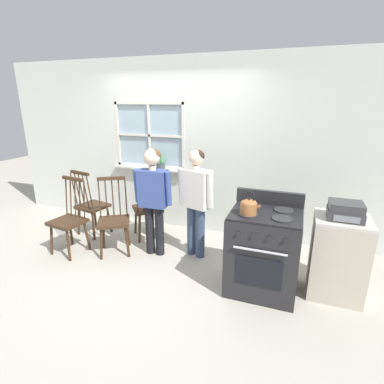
{
  "coord_description": "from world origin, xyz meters",
  "views": [
    {
      "loc": [
        1.82,
        -2.99,
        2.07
      ],
      "look_at": [
        0.63,
        0.26,
        1.0
      ],
      "focal_mm": 28.0,
      "sensor_mm": 36.0,
      "label": 1
    }
  ],
  "objects_px": {
    "chair_center_cluster": "(114,221)",
    "stereo": "(345,211)",
    "person_elderly_left": "(153,192)",
    "stove": "(263,251)",
    "side_counter": "(338,257)",
    "chair_near_stove": "(69,221)",
    "chair_by_window": "(148,209)",
    "kettle": "(249,206)",
    "person_teen_center": "(196,194)",
    "chair_near_wall": "(91,206)",
    "potted_plant": "(161,163)"
  },
  "relations": [
    {
      "from": "stove",
      "to": "kettle",
      "type": "relative_size",
      "value": 4.39
    },
    {
      "from": "stove",
      "to": "potted_plant",
      "type": "xyz_separation_m",
      "value": [
        -1.84,
        1.25,
        0.61
      ]
    },
    {
      "from": "kettle",
      "to": "side_counter",
      "type": "height_order",
      "value": "kettle"
    },
    {
      "from": "chair_near_wall",
      "to": "side_counter",
      "type": "height_order",
      "value": "chair_near_wall"
    },
    {
      "from": "potted_plant",
      "to": "side_counter",
      "type": "relative_size",
      "value": 0.33
    },
    {
      "from": "chair_near_wall",
      "to": "person_teen_center",
      "type": "bearing_deg",
      "value": -170.59
    },
    {
      "from": "person_elderly_left",
      "to": "person_teen_center",
      "type": "distance_m",
      "value": 0.57
    },
    {
      "from": "side_counter",
      "to": "stereo",
      "type": "xyz_separation_m",
      "value": [
        0.0,
        -0.02,
        0.54
      ]
    },
    {
      "from": "chair_near_stove",
      "to": "person_elderly_left",
      "type": "height_order",
      "value": "person_elderly_left"
    },
    {
      "from": "chair_near_wall",
      "to": "chair_center_cluster",
      "type": "xyz_separation_m",
      "value": [
        0.67,
        -0.38,
        0.0
      ]
    },
    {
      "from": "chair_by_window",
      "to": "chair_center_cluster",
      "type": "relative_size",
      "value": 1.0
    },
    {
      "from": "side_counter",
      "to": "chair_center_cluster",
      "type": "bearing_deg",
      "value": -179.77
    },
    {
      "from": "chair_near_stove",
      "to": "person_teen_center",
      "type": "xyz_separation_m",
      "value": [
        1.68,
        0.52,
        0.41
      ]
    },
    {
      "from": "chair_center_cluster",
      "to": "kettle",
      "type": "relative_size",
      "value": 4.29
    },
    {
      "from": "person_teen_center",
      "to": "stove",
      "type": "xyz_separation_m",
      "value": [
        0.95,
        -0.47,
        -0.41
      ]
    },
    {
      "from": "chair_by_window",
      "to": "chair_near_stove",
      "type": "bearing_deg",
      "value": 4.84
    },
    {
      "from": "stove",
      "to": "person_elderly_left",
      "type": "bearing_deg",
      "value": 168.03
    },
    {
      "from": "stove",
      "to": "potted_plant",
      "type": "height_order",
      "value": "potted_plant"
    },
    {
      "from": "chair_near_stove",
      "to": "stove",
      "type": "distance_m",
      "value": 2.64
    },
    {
      "from": "chair_near_stove",
      "to": "potted_plant",
      "type": "xyz_separation_m",
      "value": [
        0.8,
        1.29,
        0.62
      ]
    },
    {
      "from": "potted_plant",
      "to": "side_counter",
      "type": "bearing_deg",
      "value": -22.21
    },
    {
      "from": "person_teen_center",
      "to": "stove",
      "type": "distance_m",
      "value": 1.14
    },
    {
      "from": "chair_center_cluster",
      "to": "kettle",
      "type": "xyz_separation_m",
      "value": [
        1.89,
        -0.3,
        0.55
      ]
    },
    {
      "from": "chair_by_window",
      "to": "side_counter",
      "type": "bearing_deg",
      "value": 127.0
    },
    {
      "from": "person_teen_center",
      "to": "chair_near_stove",
      "type": "bearing_deg",
      "value": -145.86
    },
    {
      "from": "kettle",
      "to": "potted_plant",
      "type": "distance_m",
      "value": 2.16
    },
    {
      "from": "chair_center_cluster",
      "to": "person_teen_center",
      "type": "relative_size",
      "value": 0.72
    },
    {
      "from": "chair_by_window",
      "to": "person_teen_center",
      "type": "bearing_deg",
      "value": 121.19
    },
    {
      "from": "stove",
      "to": "kettle",
      "type": "height_order",
      "value": "kettle"
    },
    {
      "from": "chair_near_wall",
      "to": "side_counter",
      "type": "bearing_deg",
      "value": -173.98
    },
    {
      "from": "potted_plant",
      "to": "person_elderly_left",
      "type": "bearing_deg",
      "value": -70.26
    },
    {
      "from": "stereo",
      "to": "person_teen_center",
      "type": "bearing_deg",
      "value": 169.91
    },
    {
      "from": "chair_near_stove",
      "to": "chair_near_wall",
      "type": "bearing_deg",
      "value": 107.12
    },
    {
      "from": "person_teen_center",
      "to": "stove",
      "type": "height_order",
      "value": "person_teen_center"
    },
    {
      "from": "person_elderly_left",
      "to": "chair_by_window",
      "type": "bearing_deg",
      "value": 124.32
    },
    {
      "from": "person_elderly_left",
      "to": "side_counter",
      "type": "xyz_separation_m",
      "value": [
        2.27,
        -0.13,
        -0.46
      ]
    },
    {
      "from": "chair_by_window",
      "to": "stereo",
      "type": "bearing_deg",
      "value": 126.56
    },
    {
      "from": "chair_by_window",
      "to": "potted_plant",
      "type": "xyz_separation_m",
      "value": [
        0.0,
        0.49,
        0.62
      ]
    },
    {
      "from": "person_teen_center",
      "to": "kettle",
      "type": "relative_size",
      "value": 5.94
    },
    {
      "from": "person_elderly_left",
      "to": "stove",
      "type": "relative_size",
      "value": 1.36
    },
    {
      "from": "chair_near_stove",
      "to": "stove",
      "type": "bearing_deg",
      "value": 9.83
    },
    {
      "from": "chair_center_cluster",
      "to": "kettle",
      "type": "distance_m",
      "value": 1.99
    },
    {
      "from": "stove",
      "to": "chair_by_window",
      "type": "bearing_deg",
      "value": 157.46
    },
    {
      "from": "chair_center_cluster",
      "to": "stereo",
      "type": "distance_m",
      "value": 2.87
    },
    {
      "from": "stove",
      "to": "kettle",
      "type": "xyz_separation_m",
      "value": [
        -0.17,
        -0.13,
        0.55
      ]
    },
    {
      "from": "person_elderly_left",
      "to": "side_counter",
      "type": "distance_m",
      "value": 2.32
    },
    {
      "from": "chair_near_stove",
      "to": "chair_by_window",
      "type": "bearing_deg",
      "value": 54.18
    },
    {
      "from": "chair_center_cluster",
      "to": "person_teen_center",
      "type": "distance_m",
      "value": 1.21
    },
    {
      "from": "person_elderly_left",
      "to": "stove",
      "type": "bearing_deg",
      "value": -14.7
    },
    {
      "from": "chair_by_window",
      "to": "kettle",
      "type": "bearing_deg",
      "value": 111.33
    }
  ]
}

